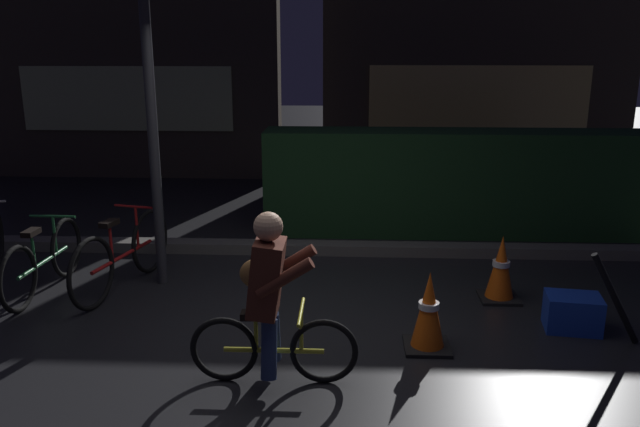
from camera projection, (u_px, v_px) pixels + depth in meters
ground_plane at (292, 339)px, 5.14m from camera, size 40.00×40.00×0.00m
sidewalk_curb at (309, 248)px, 7.25m from camera, size 12.00×0.24×0.12m
hedge_row at (458, 183)px, 7.88m from camera, size 4.80×0.70×1.29m
storefront_left at (129, 57)px, 11.02m from camera, size 5.26×0.54×4.23m
storefront_right at (478, 52)px, 11.39m from camera, size 5.59×0.54×4.37m
street_post at (153, 142)px, 5.99m from camera, size 0.10×0.10×2.84m
parked_bike_left_mid at (44, 260)px, 6.04m from camera, size 0.46×1.52×0.70m
parked_bike_center_left at (123, 255)px, 6.12m from camera, size 0.50×1.64×0.77m
traffic_cone_near at (429, 312)px, 4.91m from camera, size 0.36×0.36×0.64m
traffic_cone_far at (501, 269)px, 5.87m from camera, size 0.36×0.36×0.62m
blue_crate at (573, 313)px, 5.28m from camera, size 0.48×0.38×0.30m
cyclist at (269, 298)px, 4.36m from camera, size 1.19×0.51×1.25m
closed_umbrella at (615, 299)px, 4.97m from camera, size 0.46×0.08×0.77m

